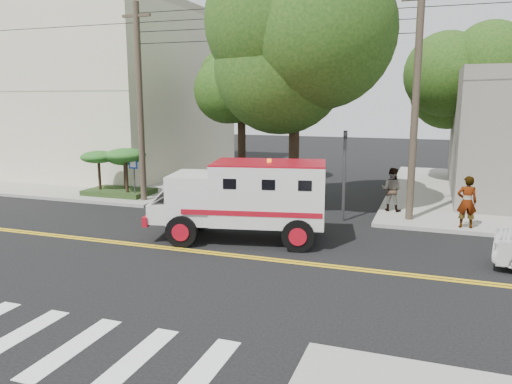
% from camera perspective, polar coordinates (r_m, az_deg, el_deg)
% --- Properties ---
extents(ground, '(100.00, 100.00, 0.00)m').
position_cam_1_polar(ground, '(16.23, -7.10, -6.72)').
color(ground, black).
rests_on(ground, ground).
extents(sidewalk_nw, '(17.00, 17.00, 0.15)m').
position_cam_1_polar(sidewalk_nw, '(34.49, -17.19, 2.25)').
color(sidewalk_nw, gray).
rests_on(sidewalk_nw, ground).
extents(building_left, '(16.00, 14.00, 10.00)m').
position_cam_1_polar(building_left, '(36.57, -18.77, 10.60)').
color(building_left, beige).
rests_on(building_left, sidewalk_nw).
extents(utility_pole_left, '(0.28, 0.28, 9.00)m').
position_cam_1_polar(utility_pole_left, '(23.49, -13.11, 9.59)').
color(utility_pole_left, '#382D23').
rests_on(utility_pole_left, ground).
extents(utility_pole_right, '(0.28, 0.28, 9.00)m').
position_cam_1_polar(utility_pole_right, '(20.03, 17.74, 9.23)').
color(utility_pole_right, '#382D23').
rests_on(utility_pole_right, ground).
extents(tree_main, '(6.08, 5.70, 9.85)m').
position_cam_1_polar(tree_main, '(20.79, 5.53, 17.16)').
color(tree_main, black).
rests_on(tree_main, ground).
extents(tree_left, '(4.48, 4.20, 7.70)m').
position_cam_1_polar(tree_left, '(27.39, -1.21, 12.54)').
color(tree_left, black).
rests_on(tree_left, ground).
extents(tree_right, '(4.80, 4.50, 8.20)m').
position_cam_1_polar(tree_right, '(29.67, 23.65, 12.23)').
color(tree_right, black).
rests_on(tree_right, ground).
extents(traffic_signal, '(0.15, 0.18, 3.60)m').
position_cam_1_polar(traffic_signal, '(19.85, 10.07, 2.97)').
color(traffic_signal, '#3F3F42').
rests_on(traffic_signal, ground).
extents(accessibility_sign, '(0.45, 0.10, 2.02)m').
position_cam_1_polar(accessibility_sign, '(24.21, -13.78, 2.13)').
color(accessibility_sign, '#3F3F42').
rests_on(accessibility_sign, ground).
extents(palm_planter, '(3.52, 2.63, 2.36)m').
position_cam_1_polar(palm_planter, '(25.24, -15.60, 3.02)').
color(palm_planter, '#1E3314').
rests_on(palm_planter, sidewalk_nw).
extents(armored_truck, '(6.31, 3.38, 2.73)m').
position_cam_1_polar(armored_truck, '(16.96, -1.10, -0.46)').
color(armored_truck, silver).
rests_on(armored_truck, ground).
extents(pedestrian_a, '(0.75, 0.53, 1.93)m').
position_cam_1_polar(pedestrian_a, '(19.71, 22.96, -1.05)').
color(pedestrian_a, gray).
rests_on(pedestrian_a, sidewalk_ne).
extents(pedestrian_b, '(1.02, 0.87, 1.83)m').
position_cam_1_polar(pedestrian_b, '(21.70, 15.25, 0.29)').
color(pedestrian_b, gray).
rests_on(pedestrian_b, sidewalk_ne).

